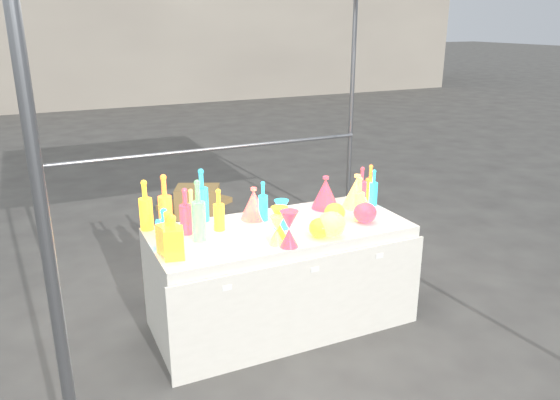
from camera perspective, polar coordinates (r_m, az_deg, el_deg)
name	(u,v)px	position (r m, az deg, el deg)	size (l,w,h in m)	color
ground	(280,321)	(4.15, 0.00, -12.55)	(80.00, 80.00, 0.00)	#615E5A
display_table	(281,276)	(3.96, 0.06, -7.97)	(1.84, 0.83, 0.75)	white
cardboard_box_closed	(198,202)	(6.23, -8.59, -0.17)	(0.47, 0.34, 0.34)	#AB844D
cardboard_box_flat	(195,204)	(6.61, -8.88, -0.37)	(0.75, 0.54, 0.06)	#AB844D
bottle_0	(146,205)	(3.83, -13.88, -0.51)	(0.09, 0.09, 0.36)	red
bottle_1	(202,195)	(3.91, -8.16, 0.51)	(0.09, 0.09, 0.39)	#1E8F1A
bottle_2	(165,205)	(3.70, -11.91, -0.48)	(0.09, 0.09, 0.42)	#F6AC19
bottle_3	(186,211)	(3.70, -9.83, -1.14)	(0.08, 0.08, 0.32)	#1A1F9C
bottle_4	(192,210)	(3.77, -9.23, -1.00)	(0.07, 0.07, 0.30)	#179276
bottle_5	(198,211)	(3.56, -8.52, -1.10)	(0.09, 0.09, 0.41)	#AE229D
bottle_6	(219,210)	(3.74, -6.40, -1.00)	(0.08, 0.08, 0.30)	red
bottle_7	(263,201)	(3.90, -1.78, -0.10)	(0.07, 0.07, 0.29)	#1E8F1A
decanter_0	(173,237)	(3.35, -11.08, -3.78)	(0.12, 0.12, 0.28)	red
decanter_1	(168,232)	(3.42, -11.62, -3.33)	(0.11, 0.11, 0.28)	#F6AC19
decanter_2	(165,228)	(3.50, -11.94, -2.93)	(0.11, 0.11, 0.27)	#1E8F1A
hourglass_1	(289,229)	(3.46, 0.95, -3.05)	(0.12, 0.12, 0.24)	#1A1F9C
hourglass_2	(277,230)	(3.50, -0.34, -3.20)	(0.10, 0.10, 0.19)	#179276
hourglass_4	(280,224)	(3.56, -0.05, -2.49)	(0.11, 0.11, 0.23)	red
hourglass_5	(281,214)	(3.76, 0.16, -1.50)	(0.10, 0.10, 0.20)	#1E8F1A
globe_0	(320,229)	(3.63, 4.19, -3.04)	(0.15, 0.15, 0.12)	red
globe_1	(331,226)	(3.64, 5.39, -2.71)	(0.19, 0.19, 0.15)	#179276
globe_2	(335,213)	(3.92, 5.73, -1.41)	(0.15, 0.15, 0.12)	#F6AC19
globe_3	(365,214)	(3.92, 8.87, -1.44)	(0.17, 0.17, 0.13)	#1A1F9C
lampshade_0	(254,203)	(3.94, -2.75, -0.34)	(0.20, 0.20, 0.24)	yellow
lampshade_2	(325,192)	(4.18, 4.77, 0.81)	(0.21, 0.21, 0.25)	#1A1F9C
lampshade_3	(357,191)	(4.23, 8.02, 0.97)	(0.22, 0.22, 0.26)	#179276
bottle_8	(374,187)	(4.28, 9.75, 1.30)	(0.06, 0.06, 0.29)	#1E8F1A
bottle_9	(370,184)	(4.32, 9.40, 1.64)	(0.07, 0.07, 0.32)	#F6AC19
bottle_10	(362,187)	(4.22, 8.53, 1.35)	(0.07, 0.07, 0.32)	#1A1F9C
bottle_11	(359,199)	(3.95, 8.30, 0.15)	(0.07, 0.07, 0.32)	#179276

